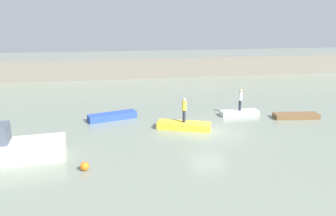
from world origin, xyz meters
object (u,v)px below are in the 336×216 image
Objects in this scene: mooring_buoy at (85,166)px; rowboat_blue at (112,116)px; rowboat_yellow at (184,126)px; person_white_shirt at (240,99)px; rowboat_white at (239,113)px; motorboat at (4,148)px; rowboat_brown at (296,116)px; person_yellow_shirt at (184,109)px.

rowboat_blue is at bearing 80.19° from mooring_buoy.
rowboat_yellow is 2.14× the size of person_white_shirt.
rowboat_yellow is 1.22× the size of rowboat_white.
person_white_shirt is (5.31, 2.65, 1.16)m from rowboat_yellow.
rowboat_yellow is at bearing 18.58° from motorboat.
motorboat is 2.00× the size of rowboat_white.
rowboat_brown is 4.64m from person_white_shirt.
motorboat reaches higher than rowboat_blue.
motorboat is 11.72m from rowboat_yellow.
motorboat is at bearing -160.90° from rowboat_white.
person_white_shirt is 5.94m from person_yellow_shirt.
rowboat_brown is at bearing 27.67° from rowboat_yellow.
rowboat_brown is (4.19, -1.57, -0.01)m from rowboat_white.
mooring_buoy is at bearing -139.61° from person_yellow_shirt.
motorboat reaches higher than mooring_buoy.
person_white_shirt is (16.41, 6.39, 0.64)m from motorboat.
rowboat_brown is 7.47× the size of mooring_buoy.
motorboat is at bearing 156.78° from mooring_buoy.
person_white_shirt reaches higher than rowboat_brown.
mooring_buoy is (-6.64, -5.65, -1.29)m from person_yellow_shirt.
motorboat is 4.89m from mooring_buoy.
rowboat_blue is at bearing 168.55° from rowboat_yellow.
mooring_buoy is (-16.14, -6.73, 0.04)m from rowboat_brown.
rowboat_brown is 9.66m from person_yellow_shirt.
rowboat_blue is 2.14× the size of person_white_shirt.
motorboat reaches higher than rowboat_yellow.
rowboat_blue is 1.08× the size of rowboat_brown.
rowboat_white is 1.22m from person_white_shirt.
person_yellow_shirt reaches higher than rowboat_yellow.
motorboat is at bearing -140.27° from rowboat_yellow.
person_white_shirt is at bearing 47.69° from rowboat_yellow.
rowboat_blue is at bearing 49.35° from motorboat.
motorboat is at bearing -161.42° from person_yellow_shirt.
rowboat_white is at bearing 34.78° from mooring_buoy.
rowboat_yellow is at bearing -49.82° from rowboat_blue.
rowboat_blue is 10.43m from rowboat_white.
rowboat_white is (5.31, 2.65, -0.06)m from rowboat_yellow.
rowboat_brown is at bearing -25.68° from rowboat_blue.
rowboat_yellow is at bearing -166.76° from rowboat_brown.
rowboat_blue is (6.00, 6.99, -0.52)m from motorboat.
person_white_shirt is (10.41, -0.61, 1.15)m from rowboat_blue.
rowboat_yellow is 9.57m from rowboat_brown.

